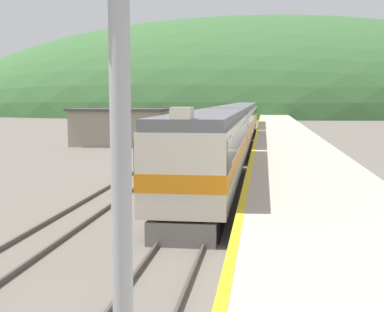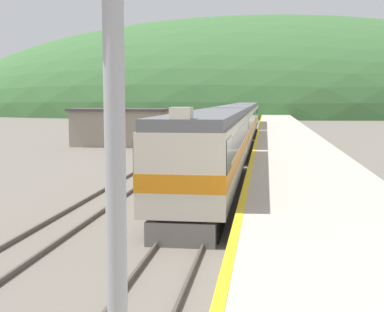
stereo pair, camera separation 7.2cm
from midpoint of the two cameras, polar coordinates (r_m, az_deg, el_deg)
name	(u,v)px [view 1 (the left image)]	position (r m, az deg, el deg)	size (l,w,h in m)	color
track_main	(245,132)	(71.53, 5.63, 2.55)	(1.52, 180.00, 0.16)	#4C443D
track_siding	(211,132)	(71.84, 1.97, 2.59)	(1.52, 180.00, 0.16)	#4C443D
platform	(286,141)	(51.54, 9.96, 1.62)	(5.82, 140.00, 1.14)	#BCB5A5
distant_hills	(255,114)	(153.07, 6.74, 4.42)	(183.17, 82.43, 54.12)	#3D6B38
station_shed	(119,127)	(52.02, -7.84, 3.08)	(9.25, 4.65, 3.60)	gray
express_train_lead_car	(210,149)	(25.32, 1.90, 0.70)	(2.87, 19.13, 4.31)	black
carriage_second	(235,126)	(46.86, 4.57, 3.19)	(2.86, 21.95, 3.95)	black
carriage_third	(245,117)	(69.64, 5.59, 4.15)	(2.86, 21.95, 3.95)	black
signal_mast_main	(118,4)	(5.08, -8.29, 15.70)	(2.20, 0.42, 8.25)	#9E9EA3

